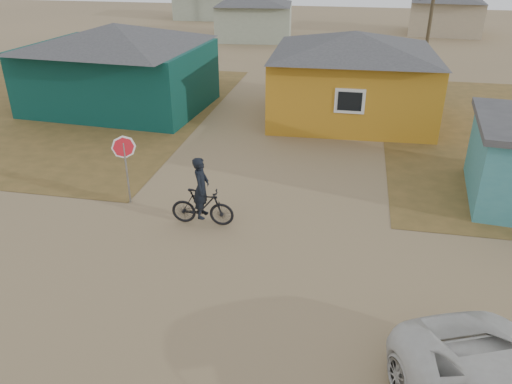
% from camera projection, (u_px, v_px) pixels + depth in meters
% --- Properties ---
extents(ground, '(120.00, 120.00, 0.00)m').
position_uv_depth(ground, '(218.00, 300.00, 11.33)').
color(ground, '#8E7552').
extents(grass_nw, '(20.00, 18.00, 0.00)m').
position_uv_depth(grass_nw, '(18.00, 104.00, 25.18)').
color(grass_nw, brown).
rests_on(grass_nw, ground).
extents(house_teal, '(8.93, 7.08, 4.00)m').
position_uv_depth(house_teal, '(118.00, 65.00, 23.74)').
color(house_teal, '#09342E').
rests_on(house_teal, ground).
extents(house_yellow, '(7.72, 6.76, 3.90)m').
position_uv_depth(house_yellow, '(352.00, 75.00, 22.29)').
color(house_yellow, '#B97D1C').
rests_on(house_yellow, ground).
extents(house_pale_west, '(7.04, 6.15, 3.60)m').
position_uv_depth(house_pale_west, '(254.00, 16.00, 41.39)').
color(house_pale_west, '#949D87').
rests_on(house_pale_west, ground).
extents(house_beige_east, '(6.95, 6.05, 3.60)m').
position_uv_depth(house_beige_east, '(446.00, 12.00, 43.87)').
color(house_beige_east, tan).
rests_on(house_beige_east, ground).
extents(house_pale_north, '(6.28, 5.81, 3.40)m').
position_uv_depth(house_pale_north, '(203.00, 1.00, 53.36)').
color(house_pale_north, '#949D87').
rests_on(house_pale_north, ground).
extents(utility_pole_near, '(1.40, 0.20, 8.00)m').
position_uv_depth(utility_pole_near, '(432.00, 6.00, 27.66)').
color(utility_pole_near, '#463C2A').
rests_on(utility_pole_near, ground).
extents(stop_sign, '(0.72, 0.13, 2.21)m').
position_uv_depth(stop_sign, '(125.00, 154.00, 14.87)').
color(stop_sign, gray).
rests_on(stop_sign, ground).
extents(cyclist, '(1.84, 0.67, 2.06)m').
position_uv_depth(cyclist, '(202.00, 201.00, 14.08)').
color(cyclist, black).
rests_on(cyclist, ground).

